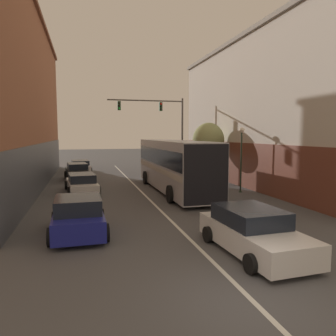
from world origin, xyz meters
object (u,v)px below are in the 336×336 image
Objects in this scene: hatchback_foreground at (253,232)px; street_tree_near at (208,141)px; traffic_signal_gantry at (162,120)px; parked_car_left_near at (77,172)px; parked_car_left_mid at (82,183)px; parked_car_left_far at (78,216)px; street_lamp at (241,151)px; bus at (174,163)px; parked_car_left_distant at (80,166)px.

street_tree_near is at bearing -19.56° from hatchback_foreground.
traffic_signal_gantry reaches higher than street_tree_near.
parked_car_left_near reaches higher than parked_car_left_mid.
street_tree_near reaches higher than parked_car_left_mid.
parked_car_left_near is 1.17× the size of parked_car_left_far.
parked_car_left_near is 1.07× the size of street_lamp.
hatchback_foreground is at bearing 176.71° from bus.
bus is 2.99× the size of parked_car_left_far.
parked_car_left_mid is 12.11m from parked_car_left_distant.
parked_car_left_distant is at bearing -4.85° from parked_car_left_mid.
street_tree_near reaches higher than street_lamp.
parked_car_left_near is 5.88m from parked_car_left_distant.
parked_car_left_near is at bearing 173.45° from parked_car_left_distant.
parked_car_left_far is 15.59m from street_tree_near.
street_tree_near is at bearing -47.64° from bus.
parked_car_left_near is 15.65m from parked_car_left_far.
bus is 5.36m from street_tree_near.
parked_car_left_mid is 1.01× the size of parked_car_left_distant.
parked_car_left_far reaches higher than parked_car_left_mid.
parked_car_left_far is (0.29, -15.64, 0.02)m from parked_car_left_near.
parked_car_left_mid is 10.68m from street_lamp.
street_tree_near is (10.00, -9.75, 2.73)m from parked_car_left_distant.
bus is 2.50× the size of parked_car_left_distant.
hatchback_foreground is at bearing -106.20° from street_tree_near.
parked_car_left_far is at bearing -113.24° from traffic_signal_gantry.
parked_car_left_distant is (-5.60, 24.89, -0.09)m from hatchback_foreground.
traffic_signal_gantry is 11.25m from street_lamp.
traffic_signal_gantry is (7.61, -4.05, 4.55)m from parked_car_left_distant.
hatchback_foreground is 25.51m from parked_car_left_distant.
parked_car_left_mid is 0.65× the size of traffic_signal_gantry.
parked_car_left_far is at bearing 173.67° from parked_car_left_mid.
bus is at bearing -159.73° from parked_car_left_distant.
bus is 2.49× the size of parked_car_left_mid.
street_tree_near is at bearing -67.30° from traffic_signal_gantry.
parked_car_left_distant is at bearing 9.32° from hatchback_foreground.
street_lamp reaches higher than parked_car_left_distant.
parked_car_left_mid is at bearing -132.59° from traffic_signal_gantry.
hatchback_foreground is at bearing -95.52° from traffic_signal_gantry.
parked_car_left_far is 0.92× the size of street_lamp.
street_tree_near is at bearing -117.32° from parked_car_left_near.
bus is 2.56× the size of hatchback_foreground.
traffic_signal_gantry is at bearing -24.31° from parked_car_left_far.
parked_car_left_near is (-6.38, 7.38, -1.23)m from bus.
parked_car_left_near is at bearing 140.07° from street_lamp.
traffic_signal_gantry reaches higher than parked_car_left_far.
parked_car_left_distant is 18.10m from street_lamp.
parked_car_left_mid is 10.44m from street_tree_near.
hatchback_foreground is 21.41m from traffic_signal_gantry.
bus is 2.47× the size of street_tree_near.
street_lamp is at bearing -28.34° from hatchback_foreground.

